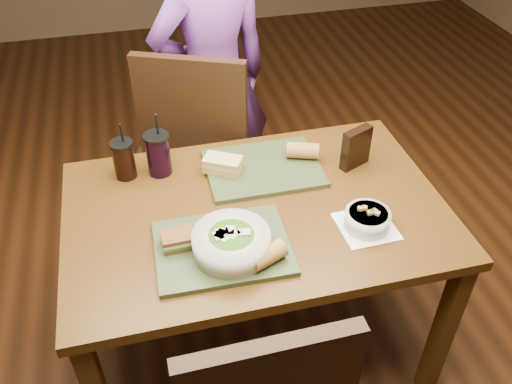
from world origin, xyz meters
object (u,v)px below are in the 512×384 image
Objects in this scene: sandwich_near at (179,240)px; sandwich_far at (223,164)px; tray_far at (263,168)px; cup_berry at (158,154)px; cup_cola at (124,159)px; salad_bowl at (231,242)px; diner at (213,83)px; baguette_far at (303,151)px; chip_bag at (356,148)px; dining_table at (256,227)px; baguette_near at (268,255)px; chair_far at (191,145)px; tray_near at (223,248)px; soup_bowl at (367,219)px.

sandwich_near is 0.41m from sandwich_far.
sandwich_near is at bearing -136.67° from tray_far.
cup_cola is at bearing 176.46° from cup_berry.
sandwich_far is at bearing 82.33° from salad_bowl.
cup_cola is (-0.43, -0.57, 0.04)m from diner.
cup_cola reaches higher than baguette_far.
chip_bag reaches higher than baguette_far.
sandwich_near reaches higher than dining_table.
sandwich_far is 1.35× the size of baguette_near.
cup_cola is 1.44× the size of chip_bag.
baguette_far is at bearing 95.53° from diner.
cup_cola is 0.12m from cup_berry.
chair_far is 6.75× the size of chip_bag.
chair_far reaches higher than tray_far.
sandwich_far is (0.06, -0.46, 0.20)m from chair_far.
cup_cola reaches higher than tray_near.
chair_far is 0.31m from diner.
cup_cola is at bearing 169.86° from tray_far.
baguette_far is (0.24, 0.22, 0.14)m from dining_table.
dining_table is at bearing 75.14° from diner.
chair_far is at bearing 96.14° from baguette_near.
chair_far is at bearing 118.57° from soup_bowl.
baguette_far is 0.53× the size of cup_cola.
soup_bowl is at bearing 14.01° from baguette_near.
cup_cola is at bearing -127.19° from chair_far.
soup_bowl is at bearing -128.63° from chip_bag.
chair_far is (-0.13, 0.67, -0.07)m from dining_table.
soup_bowl is at bearing 2.33° from salad_bowl.
cup_berry is (-0.16, -0.39, 0.24)m from chair_far.
chip_bag is (0.57, 0.32, 0.07)m from tray_near.
diner is 1.07m from salad_bowl.
salad_bowl is 1.06× the size of cup_cola.
chair_far is 0.97m from baguette_near.
sandwich_far is at bearing -178.36° from baguette_far.
sandwich_far is at bearing 175.71° from tray_far.
tray_far is at bearing -65.65° from chair_far.
chair_far reaches higher than tray_near.
dining_table is 0.69m from chair_far.
baguette_far is at bearing 34.66° from sandwich_near.
sandwich_near is at bearing 59.44° from diner.
sandwich_far is at bearing -17.37° from cup_berry.
dining_table is at bearing -34.78° from cup_cola.
tray_near is (-0.16, -1.03, -0.03)m from diner.
tray_far is 0.46m from soup_bowl.
cup_cola is at bearing 146.98° from chip_bag.
tray_far is at bearing -172.86° from baguette_far.
tray_far is 0.45m from salad_bowl.
baguette_far is (0.39, 0.39, 0.04)m from tray_near.
baguette_far is at bearing 7.14° from tray_far.
chair_far is 5.72× the size of soup_bowl.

